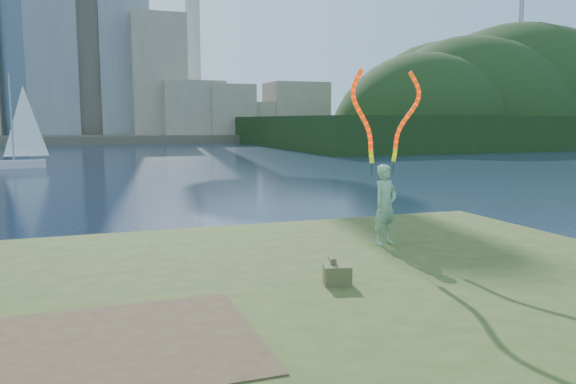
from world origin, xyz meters
name	(u,v)px	position (x,y,z in m)	size (l,w,h in m)	color
ground	(235,306)	(0.00, 0.00, 0.00)	(320.00, 320.00, 0.00)	#18243C
grassy_knoll	(273,331)	(0.00, -2.30, 0.34)	(20.00, 18.00, 0.80)	#364518
dirt_patch	(127,343)	(-2.20, -3.20, 0.81)	(3.20, 3.00, 0.02)	#47331E
far_shore	(101,137)	(0.00, 95.00, 0.60)	(320.00, 40.00, 1.20)	#514B3B
wooded_hill	(513,142)	(59.57, 59.96, 0.16)	(78.00, 50.00, 63.00)	black
woman_with_ribbons	(385,182)	(3.61, 0.73, 2.19)	(2.00, 0.78, 4.14)	#1E6D32
canvas_bag	(337,274)	(1.31, -1.78, 0.98)	(0.51, 0.58, 0.43)	#454323
sailboat	(17,152)	(-7.40, 35.67, 1.20)	(4.62, 1.69, 6.96)	silver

